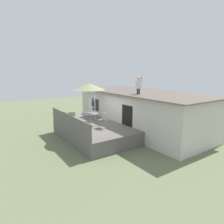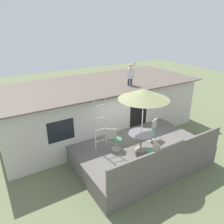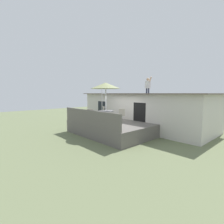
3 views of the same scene
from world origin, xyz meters
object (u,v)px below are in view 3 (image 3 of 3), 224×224
(patio_chair_near, at_px, (92,116))
(patio_umbrella, at_px, (106,86))
(person_figure, at_px, (148,84))
(patio_table, at_px, (106,113))
(patio_chair_left, at_px, (104,113))
(patio_chair_right, at_px, (120,116))
(step_ladder, at_px, (104,104))

(patio_chair_near, bearing_deg, patio_umbrella, -0.00)
(person_figure, relative_size, patio_chair_near, 1.21)
(patio_table, distance_m, patio_chair_left, 1.06)
(person_figure, relative_size, patio_chair_right, 1.21)
(person_figure, bearing_deg, patio_chair_right, -100.21)
(patio_table, relative_size, patio_chair_right, 1.13)
(patio_table, relative_size, patio_umbrella, 0.41)
(step_ladder, height_order, patio_chair_left, step_ladder)
(person_figure, distance_m, patio_chair_right, 3.08)
(patio_umbrella, bearing_deg, patio_chair_near, -101.06)
(step_ladder, xyz_separation_m, patio_chair_near, (1.11, -1.89, -0.64))
(patio_umbrella, relative_size, person_figure, 2.29)
(patio_table, height_order, step_ladder, step_ladder)
(patio_umbrella, bearing_deg, patio_chair_right, 22.18)
(patio_umbrella, bearing_deg, patio_table, -135.00)
(patio_table, relative_size, patio_chair_left, 1.13)
(patio_umbrella, height_order, patio_chair_left, patio_umbrella)
(patio_chair_right, relative_size, patio_chair_near, 1.00)
(step_ladder, bearing_deg, patio_chair_left, -41.03)
(patio_chair_left, bearing_deg, patio_chair_near, -32.13)
(patio_umbrella, bearing_deg, person_figure, 63.37)
(patio_table, bearing_deg, patio_chair_right, 22.18)
(patio_table, xyz_separation_m, person_figure, (1.33, 2.66, 1.89))
(step_ladder, xyz_separation_m, person_figure, (2.63, 1.71, 1.38))
(patio_table, height_order, patio_chair_near, patio_chair_near)
(patio_chair_left, relative_size, patio_chair_right, 1.00)
(patio_chair_left, bearing_deg, step_ladder, 172.52)
(step_ladder, bearing_deg, patio_chair_right, -14.40)
(patio_umbrella, relative_size, patio_chair_near, 2.76)
(patio_umbrella, relative_size, patio_chair_left, 2.76)
(person_figure, bearing_deg, step_ladder, -146.88)
(patio_table, distance_m, patio_chair_right, 1.00)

